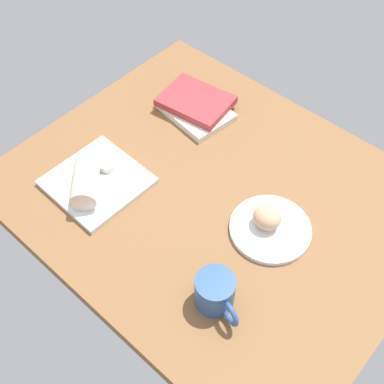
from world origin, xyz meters
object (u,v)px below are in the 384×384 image
(book_stack, at_px, (195,106))
(sauce_cup, at_px, (107,164))
(scone_pastry, at_px, (267,218))
(round_plate, at_px, (270,229))
(square_plate, at_px, (97,182))
(breakfast_wrap, at_px, (85,183))
(coffee_mug, at_px, (216,292))

(book_stack, bearing_deg, sauce_cup, 86.77)
(scone_pastry, relative_size, sauce_cup, 1.37)
(round_plate, xyz_separation_m, square_plate, (0.45, 0.20, 0.00))
(sauce_cup, bearing_deg, book_stack, -93.23)
(scone_pastry, xyz_separation_m, sauce_cup, (0.45, 0.14, -0.02))
(scone_pastry, bearing_deg, square_plate, 23.88)
(square_plate, xyz_separation_m, sauce_cup, (0.01, -0.05, 0.02))
(round_plate, relative_size, scone_pastry, 2.89)
(breakfast_wrap, bearing_deg, scone_pastry, 164.30)
(sauce_cup, distance_m, book_stack, 0.35)
(round_plate, relative_size, square_plate, 0.87)
(scone_pastry, height_order, breakfast_wrap, breakfast_wrap)
(square_plate, height_order, coffee_mug, coffee_mug)
(scone_pastry, xyz_separation_m, book_stack, (0.43, -0.21, -0.02))
(square_plate, bearing_deg, sauce_cup, -76.41)
(scone_pastry, distance_m, square_plate, 0.48)
(book_stack, height_order, coffee_mug, coffee_mug)
(breakfast_wrap, height_order, book_stack, breakfast_wrap)
(scone_pastry, bearing_deg, sauce_cup, 17.32)
(round_plate, relative_size, book_stack, 0.87)
(round_plate, xyz_separation_m, breakfast_wrap, (0.44, 0.24, 0.04))
(breakfast_wrap, height_order, coffee_mug, coffee_mug)
(scone_pastry, distance_m, breakfast_wrap, 0.49)
(square_plate, relative_size, sauce_cup, 4.53)
(square_plate, distance_m, book_stack, 0.40)
(round_plate, bearing_deg, square_plate, 23.44)
(sauce_cup, height_order, coffee_mug, coffee_mug)
(round_plate, bearing_deg, scone_pastry, 9.75)
(breakfast_wrap, bearing_deg, square_plate, -121.06)
(book_stack, xyz_separation_m, coffee_mug, (-0.47, 0.46, 0.02))
(square_plate, distance_m, sauce_cup, 0.06)
(scone_pastry, bearing_deg, breakfast_wrap, 28.95)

